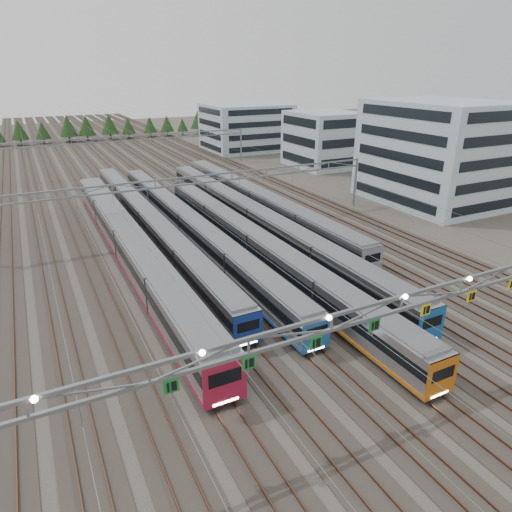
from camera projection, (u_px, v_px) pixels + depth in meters
name	position (u px, v px, depth m)	size (l,w,h in m)	color
ground	(389.00, 393.00, 32.77)	(400.00, 400.00, 0.00)	#47423A
track_bed	(115.00, 154.00, 114.72)	(54.00, 260.00, 5.42)	#2D2823
train_a	(129.00, 244.00, 54.09)	(3.19, 58.32, 4.17)	black
train_b	(149.00, 222.00, 62.84)	(2.67, 63.13, 3.47)	black
train_c	(188.00, 224.00, 61.83)	(2.65, 62.47, 3.45)	black
train_d	(257.00, 247.00, 53.85)	(2.78, 55.61, 3.62)	black
train_e	(256.00, 220.00, 63.32)	(2.85, 63.62, 3.71)	black
train_f	(258.00, 201.00, 72.09)	(2.90, 54.96, 3.78)	black
gantry_near	(402.00, 307.00, 29.95)	(56.36, 0.61, 8.08)	slate
gantry_mid	(195.00, 186.00, 63.34)	(56.36, 0.36, 8.00)	slate
gantry_far	(126.00, 143.00, 100.47)	(56.36, 0.36, 8.00)	slate
depot_bldg_south	(438.00, 153.00, 76.89)	(18.00, 22.00, 16.77)	#A8C1C8
depot_bldg_mid	(324.00, 139.00, 106.42)	(14.00, 16.00, 12.40)	#A8C1C8
depot_bldg_north	(246.00, 127.00, 127.95)	(22.00, 18.00, 12.44)	#A8C1C8
treeline	(98.00, 127.00, 145.79)	(100.10, 5.60, 7.02)	#332114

